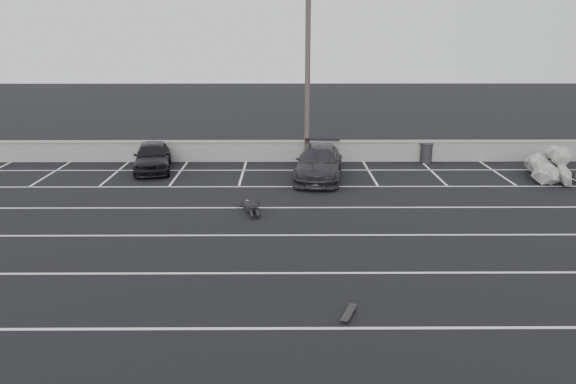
{
  "coord_description": "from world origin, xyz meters",
  "views": [
    {
      "loc": [
        -0.02,
        -14.21,
        6.37
      ],
      "look_at": [
        0.09,
        4.65,
        1.0
      ],
      "focal_mm": 35.0,
      "sensor_mm": 36.0,
      "label": 1
    }
  ],
  "objects_px": {
    "utility_pole": "(308,65)",
    "person": "(250,204)",
    "car_left": "(152,156)",
    "trash_bin": "(426,153)",
    "car_right": "(319,163)",
    "skateboard": "(348,314)"
  },
  "relations": [
    {
      "from": "car_right",
      "to": "person",
      "type": "relative_size",
      "value": 2.0
    },
    {
      "from": "car_right",
      "to": "utility_pole",
      "type": "relative_size",
      "value": 0.51
    },
    {
      "from": "utility_pole",
      "to": "person",
      "type": "xyz_separation_m",
      "value": [
        -2.42,
        -7.42,
        -4.65
      ]
    },
    {
      "from": "person",
      "to": "trash_bin",
      "type": "bearing_deg",
      "value": 29.3
    },
    {
      "from": "car_left",
      "to": "trash_bin",
      "type": "distance_m",
      "value": 13.59
    },
    {
      "from": "car_left",
      "to": "utility_pole",
      "type": "xyz_separation_m",
      "value": [
        7.41,
        1.23,
        4.18
      ]
    },
    {
      "from": "person",
      "to": "skateboard",
      "type": "distance_m",
      "value": 8.69
    },
    {
      "from": "trash_bin",
      "to": "skateboard",
      "type": "distance_m",
      "value": 17.03
    },
    {
      "from": "car_right",
      "to": "person",
      "type": "xyz_separation_m",
      "value": [
        -2.86,
        -4.64,
        -0.48
      ]
    },
    {
      "from": "car_right",
      "to": "trash_bin",
      "type": "xyz_separation_m",
      "value": [
        5.64,
        3.18,
        -0.21
      ]
    },
    {
      "from": "trash_bin",
      "to": "skateboard",
      "type": "xyz_separation_m",
      "value": [
        -5.7,
        -16.04,
        -0.44
      ]
    },
    {
      "from": "utility_pole",
      "to": "person",
      "type": "relative_size",
      "value": 3.91
    },
    {
      "from": "car_left",
      "to": "skateboard",
      "type": "xyz_separation_m",
      "value": [
        7.78,
        -14.41,
        -0.63
      ]
    },
    {
      "from": "trash_bin",
      "to": "skateboard",
      "type": "height_order",
      "value": "trash_bin"
    },
    {
      "from": "utility_pole",
      "to": "skateboard",
      "type": "bearing_deg",
      "value": -88.64
    },
    {
      "from": "car_left",
      "to": "person",
      "type": "bearing_deg",
      "value": -61.19
    },
    {
      "from": "car_right",
      "to": "trash_bin",
      "type": "bearing_deg",
      "value": 36.48
    },
    {
      "from": "utility_pole",
      "to": "trash_bin",
      "type": "bearing_deg",
      "value": 3.77
    },
    {
      "from": "car_left",
      "to": "car_right",
      "type": "height_order",
      "value": "car_right"
    },
    {
      "from": "car_left",
      "to": "trash_bin",
      "type": "relative_size",
      "value": 4.12
    },
    {
      "from": "car_right",
      "to": "car_left",
      "type": "bearing_deg",
      "value": 175.92
    },
    {
      "from": "utility_pole",
      "to": "person",
      "type": "distance_m",
      "value": 9.08
    }
  ]
}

